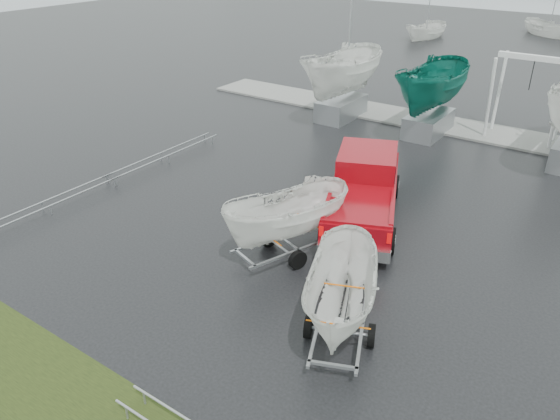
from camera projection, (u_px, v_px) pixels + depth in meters
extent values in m
plane|color=black|center=(326.00, 226.00, 19.24)|extent=(120.00, 120.00, 0.00)
cube|color=gray|center=(452.00, 126.00, 28.67)|extent=(30.00, 3.00, 0.12)
cube|color=maroon|center=(363.00, 197.00, 19.32)|extent=(4.51, 6.80, 1.05)
cube|color=maroon|center=(367.00, 163.00, 19.95)|extent=(2.87, 3.14, 0.94)
cube|color=black|center=(367.00, 161.00, 19.92)|extent=(2.80, 2.90, 0.61)
cube|color=silver|center=(353.00, 253.00, 16.64)|extent=(2.15, 1.04, 0.39)
cylinder|color=black|center=(340.00, 181.00, 21.56)|extent=(0.65, 0.95, 0.89)
cylinder|color=black|center=(394.00, 186.00, 21.15)|extent=(0.65, 0.95, 0.89)
cylinder|color=black|center=(324.00, 234.00, 17.90)|extent=(0.65, 0.95, 0.89)
cylinder|color=black|center=(390.00, 241.00, 17.50)|extent=(0.65, 0.95, 0.89)
cube|color=#96999E|center=(320.00, 319.00, 14.03)|extent=(1.45, 3.36, 0.08)
cube|color=#96999E|center=(362.00, 325.00, 13.82)|extent=(1.45, 3.36, 0.08)
cylinder|color=#96999E|center=(340.00, 331.00, 13.82)|extent=(1.51, 0.69, 0.08)
cylinder|color=black|center=(308.00, 327.00, 13.97)|extent=(0.40, 0.62, 0.60)
cylinder|color=black|center=(371.00, 336.00, 13.67)|extent=(0.40, 0.62, 0.60)
imported|color=silver|center=(346.00, 243.00, 12.83)|extent=(2.29, 2.32, 4.63)
cube|color=orange|center=(345.00, 286.00, 14.36)|extent=(1.45, 0.63, 0.03)
cube|color=orange|center=(338.00, 324.00, 12.98)|extent=(1.45, 0.63, 0.03)
cube|color=#96999E|center=(278.00, 236.00, 17.78)|extent=(1.31, 3.41, 0.08)
cube|color=#96999E|center=(298.00, 250.00, 16.98)|extent=(1.31, 3.41, 0.08)
cylinder|color=#96999E|center=(283.00, 249.00, 17.35)|extent=(1.53, 0.62, 0.08)
cylinder|color=black|center=(269.00, 238.00, 17.93)|extent=(0.37, 0.63, 0.60)
cylinder|color=black|center=(298.00, 260.00, 16.77)|extent=(0.37, 0.63, 0.60)
imported|color=silver|center=(288.00, 175.00, 16.29)|extent=(2.25, 2.28, 4.64)
cube|color=orange|center=(308.00, 221.00, 17.53)|extent=(1.47, 0.57, 0.03)
cube|color=orange|center=(267.00, 235.00, 16.72)|extent=(1.47, 0.57, 0.03)
cylinder|color=silver|center=(490.00, 99.00, 26.26)|extent=(0.16, 0.58, 3.99)
cylinder|color=silver|center=(499.00, 92.00, 27.42)|extent=(0.16, 0.58, 3.99)
cylinder|color=silver|center=(557.00, 110.00, 24.74)|extent=(0.16, 0.58, 3.99)
cube|color=silver|center=(535.00, 58.00, 25.15)|extent=(3.30, 0.25, 0.25)
cube|color=#96999E|center=(341.00, 108.00, 29.81)|extent=(1.60, 3.20, 1.10)
imported|color=silver|center=(345.00, 31.00, 27.93)|extent=(2.64, 2.71, 7.02)
cube|color=#96999E|center=(428.00, 124.00, 27.47)|extent=(1.60, 3.20, 1.10)
imported|color=#0D5F50|center=(439.00, 45.00, 25.67)|extent=(2.51, 2.58, 6.67)
cylinder|color=#96999E|center=(168.00, 155.00, 24.24)|extent=(0.06, 6.50, 0.06)
cylinder|color=#96999E|center=(160.00, 153.00, 24.49)|extent=(0.06, 6.50, 0.06)
cylinder|color=#96999E|center=(50.00, 206.00, 19.88)|extent=(0.06, 6.50, 0.06)
cylinder|color=#96999E|center=(42.00, 202.00, 20.13)|extent=(0.06, 6.50, 0.06)
imported|color=silver|center=(425.00, 38.00, 51.34)|extent=(2.58, 2.63, 6.10)
imported|color=silver|center=(548.00, 36.00, 52.49)|extent=(3.37, 3.36, 6.28)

